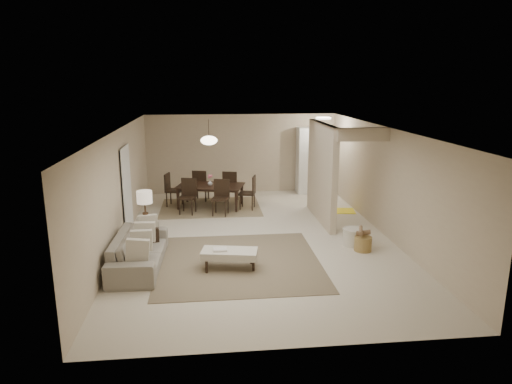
{
  "coord_description": "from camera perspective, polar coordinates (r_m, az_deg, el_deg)",
  "views": [
    {
      "loc": [
        -1.08,
        -9.9,
        3.53
      ],
      "look_at": [
        -0.0,
        0.15,
        1.05
      ],
      "focal_mm": 32.0,
      "sensor_mm": 36.0,
      "label": 1
    }
  ],
  "objects": [
    {
      "name": "pendant_light",
      "position": [
        12.71,
        -5.9,
        6.44
      ],
      "size": [
        0.46,
        0.46,
        0.71
      ],
      "color": "#412C1C",
      "rests_on": "ceiling"
    },
    {
      "name": "side_table",
      "position": [
        9.94,
        -13.48,
        -5.7
      ],
      "size": [
        0.57,
        0.57,
        0.56
      ],
      "primitive_type": "cube",
      "rotation": [
        0.0,
        0.0,
        0.13
      ],
      "color": "black",
      "rests_on": "floor"
    },
    {
      "name": "flush_light",
      "position": [
        13.57,
        8.42,
        9.12
      ],
      "size": [
        0.44,
        0.44,
        0.05
      ],
      "primitive_type": "cylinder",
      "color": "white",
      "rests_on": "ceiling"
    },
    {
      "name": "pantry_cabinet",
      "position": [
        14.68,
        7.49,
        3.94
      ],
      "size": [
        1.2,
        0.55,
        2.1
      ],
      "primitive_type": "cube",
      "color": "silver",
      "rests_on": "floor"
    },
    {
      "name": "right_wall",
      "position": [
        10.95,
        15.9,
        1.24
      ],
      "size": [
        0.0,
        9.0,
        9.0
      ],
      "primitive_type": "plane",
      "rotation": [
        1.57,
        0.0,
        -1.57
      ],
      "color": "#C1AC92",
      "rests_on": "floor"
    },
    {
      "name": "ceiling",
      "position": [
        10.02,
        0.1,
        7.88
      ],
      "size": [
        9.0,
        9.0,
        0.0
      ],
      "primitive_type": "plane",
      "rotation": [
        3.14,
        0.0,
        0.0
      ],
      "color": "white",
      "rests_on": "back_wall"
    },
    {
      "name": "dining_table",
      "position": [
        13.0,
        -5.73,
        -0.56
      ],
      "size": [
        2.03,
        1.46,
        0.65
      ],
      "primitive_type": "imported",
      "rotation": [
        0.0,
        0.0,
        -0.26
      ],
      "color": "black",
      "rests_on": "dining_rug"
    },
    {
      "name": "living_rug",
      "position": [
        9.2,
        -2.15,
        -8.73
      ],
      "size": [
        3.2,
        3.2,
        0.01
      ],
      "primitive_type": "cube",
      "color": "brown",
      "rests_on": "floor"
    },
    {
      "name": "partition",
      "position": [
        11.74,
        8.2,
        2.45
      ],
      "size": [
        0.15,
        2.5,
        2.5
      ],
      "primitive_type": "cube",
      "color": "#C1AC92",
      "rests_on": "floor"
    },
    {
      "name": "table_lamp",
      "position": [
        9.7,
        -13.75,
        -1.01
      ],
      "size": [
        0.32,
        0.32,
        0.76
      ],
      "color": "#412C1C",
      "rests_on": "side_table"
    },
    {
      "name": "dining_rug",
      "position": [
        13.09,
        -5.7,
        -1.91
      ],
      "size": [
        2.8,
        2.1,
        0.01
      ],
      "primitive_type": "cube",
      "color": "#897855",
      "rests_on": "floor"
    },
    {
      "name": "ottoman_bench",
      "position": [
        8.81,
        -3.33,
        -7.74
      ],
      "size": [
        1.13,
        0.67,
        0.38
      ],
      "rotation": [
        0.0,
        0.0,
        -0.18
      ],
      "color": "beige",
      "rests_on": "living_rug"
    },
    {
      "name": "vase",
      "position": [
        12.91,
        -5.77,
        1.14
      ],
      "size": [
        0.18,
        0.18,
        0.15
      ],
      "primitive_type": "imported",
      "rotation": [
        0.0,
        0.0,
        0.35
      ],
      "color": "silver",
      "rests_on": "dining_table"
    },
    {
      "name": "yellow_mat",
      "position": [
        12.87,
        10.1,
        -2.32
      ],
      "size": [
        1.04,
        0.73,
        0.01
      ],
      "primitive_type": "cube",
      "rotation": [
        0.0,
        0.0,
        -0.15
      ],
      "color": "yellow",
      "rests_on": "floor"
    },
    {
      "name": "wicker_basket",
      "position": [
        10.0,
        13.22,
        -6.31
      ],
      "size": [
        0.45,
        0.45,
        0.31
      ],
      "primitive_type": "cylinder",
      "rotation": [
        0.0,
        0.0,
        0.26
      ],
      "color": "olive",
      "rests_on": "floor"
    },
    {
      "name": "sofa",
      "position": [
        9.17,
        -14.43,
        -7.12
      ],
      "size": [
        2.25,
        0.93,
        0.65
      ],
      "primitive_type": "imported",
      "rotation": [
        0.0,
        0.0,
        1.54
      ],
      "color": "gray",
      "rests_on": "floor"
    },
    {
      "name": "left_wall",
      "position": [
        10.34,
        -16.67,
        0.46
      ],
      "size": [
        0.0,
        9.0,
        9.0
      ],
      "primitive_type": "plane",
      "rotation": [
        1.57,
        0.0,
        1.57
      ],
      "color": "#C1AC92",
      "rests_on": "floor"
    },
    {
      "name": "back_wall",
      "position": [
        14.62,
        -1.82,
        4.81
      ],
      "size": [
        6.0,
        0.0,
        6.0
      ],
      "primitive_type": "plane",
      "rotation": [
        1.57,
        0.0,
        0.0
      ],
      "color": "#C1AC92",
      "rests_on": "floor"
    },
    {
      "name": "round_pouf",
      "position": [
        10.28,
        12.06,
        -5.51
      ],
      "size": [
        0.48,
        0.48,
        0.37
      ],
      "primitive_type": "cylinder",
      "color": "beige",
      "rests_on": "floor"
    },
    {
      "name": "dining_chairs",
      "position": [
        12.97,
        -5.74,
        0.09
      ],
      "size": [
        2.58,
        2.12,
        0.95
      ],
      "color": "black",
      "rests_on": "dining_rug"
    },
    {
      "name": "floor",
      "position": [
        10.57,
        0.09,
        -5.72
      ],
      "size": [
        9.0,
        9.0,
        0.0
      ],
      "primitive_type": "plane",
      "color": "beige",
      "rests_on": "ground"
    },
    {
      "name": "doorway",
      "position": [
        10.96,
        -15.88,
        0.02
      ],
      "size": [
        0.04,
        0.9,
        2.04
      ],
      "primitive_type": "cube",
      "color": "black",
      "rests_on": "floor"
    }
  ]
}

